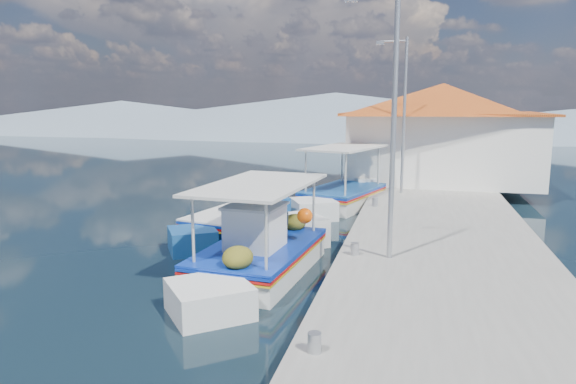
# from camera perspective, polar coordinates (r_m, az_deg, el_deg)

# --- Properties ---
(ground) EXTENTS (160.00, 160.00, 0.00)m
(ground) POSITION_cam_1_polar(r_m,az_deg,el_deg) (11.88, -12.80, -10.48)
(ground) COLOR black
(ground) RESTS_ON ground
(quay) EXTENTS (5.00, 44.00, 0.50)m
(quay) POSITION_cam_1_polar(r_m,az_deg,el_deg) (16.39, 16.25, -4.06)
(quay) COLOR gray
(quay) RESTS_ON ground
(bollards) EXTENTS (0.20, 17.20, 0.30)m
(bollards) POSITION_cam_1_polar(r_m,az_deg,el_deg) (15.61, 8.70, -2.96)
(bollards) COLOR #A5A8AD
(bollards) RESTS_ON quay
(main_caique) EXTENTS (2.56, 7.38, 2.44)m
(main_caique) POSITION_cam_1_polar(r_m,az_deg,el_deg) (12.67, -2.98, -6.72)
(main_caique) COLOR silver
(main_caique) RESTS_ON ground
(caique_green_canopy) EXTENTS (3.42, 6.70, 2.62)m
(caique_green_canopy) POSITION_cam_1_polar(r_m,az_deg,el_deg) (20.65, 6.01, -0.49)
(caique_green_canopy) COLOR silver
(caique_green_canopy) RESTS_ON ground
(caique_blue_hull) EXTENTS (2.65, 5.97, 1.09)m
(caique_blue_hull) POSITION_cam_1_polar(r_m,az_deg,el_deg) (16.41, -5.87, -3.54)
(caique_blue_hull) COLOR #164989
(caique_blue_hull) RESTS_ON ground
(harbor_building) EXTENTS (10.49, 10.49, 4.40)m
(harbor_building) POSITION_cam_1_polar(r_m,az_deg,el_deg) (24.98, 16.43, 6.46)
(harbor_building) COLOR white
(harbor_building) RESTS_ON quay
(lamp_post_near) EXTENTS (1.21, 0.14, 6.00)m
(lamp_post_near) POSITION_cam_1_polar(r_m,az_deg,el_deg) (11.94, 11.07, 8.58)
(lamp_post_near) COLOR #A5A8AD
(lamp_post_near) RESTS_ON quay
(lamp_post_far) EXTENTS (1.21, 0.14, 6.00)m
(lamp_post_far) POSITION_cam_1_polar(r_m,az_deg,el_deg) (20.93, 12.35, 9.00)
(lamp_post_far) COLOR #A5A8AD
(lamp_post_far) RESTS_ON quay
(mountain_ridge) EXTENTS (171.40, 96.00, 5.50)m
(mountain_ridge) POSITION_cam_1_polar(r_m,az_deg,el_deg) (65.97, 15.24, 7.74)
(mountain_ridge) COLOR slate
(mountain_ridge) RESTS_ON ground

